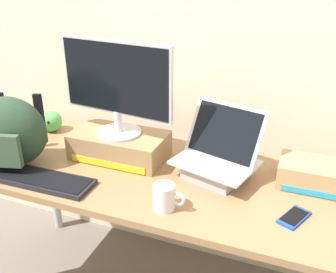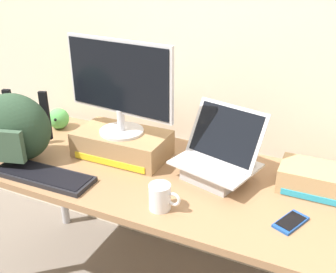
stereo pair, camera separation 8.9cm
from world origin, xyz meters
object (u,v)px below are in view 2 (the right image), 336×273
(coffee_mug, at_px, (160,197))
(cell_phone, at_px, (291,222))
(open_laptop, at_px, (217,164))
(plush_toy, at_px, (59,119))
(toner_box_cyan, at_px, (321,180))
(messenger_backpack, at_px, (15,128))
(external_keyboard, at_px, (43,175))
(desktop_monitor, at_px, (119,85))
(toner_box_yellow, at_px, (122,144))

(coffee_mug, distance_m, cell_phone, 0.47)
(open_laptop, xyz_separation_m, plush_toy, (-0.94, 0.14, -0.01))
(coffee_mug, relative_size, toner_box_cyan, 0.39)
(messenger_backpack, distance_m, coffee_mug, 0.77)
(open_laptop, relative_size, external_keyboard, 0.84)
(coffee_mug, height_order, cell_phone, coffee_mug)
(messenger_backpack, bearing_deg, external_keyboard, -37.49)
(desktop_monitor, bearing_deg, external_keyboard, -115.24)
(desktop_monitor, bearing_deg, toner_box_cyan, 10.94)
(external_keyboard, relative_size, coffee_mug, 3.65)
(open_laptop, distance_m, cell_phone, 0.39)
(coffee_mug, bearing_deg, messenger_backpack, 174.50)
(toner_box_yellow, relative_size, external_keyboard, 0.95)
(open_laptop, distance_m, plush_toy, 0.95)
(desktop_monitor, relative_size, toner_box_cyan, 1.71)
(desktop_monitor, bearing_deg, cell_phone, -6.93)
(open_laptop, bearing_deg, external_keyboard, -139.41)
(cell_phone, xyz_separation_m, plush_toy, (-1.28, 0.32, 0.05))
(open_laptop, bearing_deg, toner_box_yellow, -165.67)
(toner_box_yellow, xyz_separation_m, messenger_backpack, (-0.41, -0.24, 0.10))
(open_laptop, relative_size, cell_phone, 2.49)
(plush_toy, distance_m, toner_box_cyan, 1.35)
(desktop_monitor, xyz_separation_m, messenger_backpack, (-0.41, -0.23, -0.19))
(toner_box_cyan, bearing_deg, open_laptop, -169.82)
(external_keyboard, bearing_deg, plush_toy, 120.72)
(coffee_mug, relative_size, plush_toy, 1.10)
(toner_box_yellow, relative_size, toner_box_cyan, 1.34)
(toner_box_yellow, distance_m, messenger_backpack, 0.48)
(toner_box_yellow, xyz_separation_m, open_laptop, (0.47, -0.01, 0.00))
(external_keyboard, height_order, plush_toy, plush_toy)
(plush_toy, bearing_deg, desktop_monitor, -15.06)
(external_keyboard, relative_size, plush_toy, 4.02)
(coffee_mug, xyz_separation_m, plush_toy, (-0.83, 0.44, 0.01))
(desktop_monitor, height_order, open_laptop, desktop_monitor)
(toner_box_yellow, height_order, plush_toy, toner_box_yellow)
(cell_phone, height_order, plush_toy, plush_toy)
(cell_phone, bearing_deg, messenger_backpack, -154.29)
(open_laptop, distance_m, coffee_mug, 0.32)
(open_laptop, distance_m, messenger_backpack, 0.91)
(messenger_backpack, height_order, coffee_mug, messenger_backpack)
(desktop_monitor, xyz_separation_m, toner_box_cyan, (0.87, 0.07, -0.30))
(messenger_backpack, bearing_deg, cell_phone, -13.49)
(toner_box_cyan, bearing_deg, external_keyboard, -160.24)
(toner_box_yellow, relative_size, plush_toy, 3.81)
(coffee_mug, xyz_separation_m, toner_box_cyan, (0.53, 0.37, -0.00))
(open_laptop, relative_size, plush_toy, 3.38)
(desktop_monitor, distance_m, plush_toy, 0.57)
(desktop_monitor, relative_size, cell_phone, 3.57)
(external_keyboard, relative_size, toner_box_cyan, 1.42)
(toner_box_yellow, bearing_deg, toner_box_cyan, 4.22)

